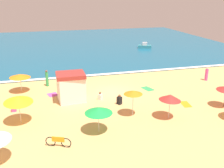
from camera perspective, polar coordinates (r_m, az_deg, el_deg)
The scene contains 19 objects.
ground_plane at distance 27.16m, azimuth 0.14°, elevation -1.86°, with size 60.00×60.00×0.00m, color #E5B26B.
ocean_water at distance 53.76m, azimuth -7.77°, elevation 8.64°, with size 60.00×44.00×0.10m, color #196084.
wave_breaker_foam at distance 32.91m, azimuth -2.73°, elevation 2.13°, with size 57.00×0.70×0.01m, color white.
lifeguard_cabana at distance 24.95m, azimuth -9.03°, elevation -0.61°, with size 2.65×2.31×2.76m.
beach_umbrella_0 at distance 21.39m, azimuth 4.70°, elevation -1.86°, with size 1.64×1.63×2.27m.
beach_umbrella_1 at distance 28.40m, azimuth -19.70°, elevation 1.71°, with size 2.72×2.71×2.00m.
beach_umbrella_2 at distance 21.40m, azimuth -20.03°, elevation -3.23°, with size 2.91×2.93×2.36m.
beach_umbrella_5 at distance 21.50m, azimuth 12.74°, elevation -2.91°, with size 1.92×1.90×2.14m.
beach_umbrella_8 at distance 18.93m, azimuth -2.99°, elevation -5.83°, with size 2.09×2.09×1.98m.
parked_bicycle at distance 18.17m, azimuth -11.80°, elevation -12.34°, with size 1.69×0.79×0.76m.
beachgoer_0 at distance 24.36m, azimuth -20.90°, elevation -4.91°, with size 0.42×0.42×0.80m.
beachgoer_1 at distance 29.63m, azimuth -14.18°, elevation 1.19°, with size 0.40×0.40×1.86m.
beachgoer_2 at distance 24.15m, azimuth 1.64°, elevation -3.53°, with size 0.52×0.52×0.98m.
beachgoer_3 at distance 32.74m, azimuth 20.17°, elevation 2.02°, with size 0.46×0.46×1.61m.
beachgoer_4 at distance 25.21m, azimuth -2.63°, elevation -2.74°, with size 0.53×0.53×0.81m.
beach_towel_0 at distance 27.23m, azimuth -12.95°, elevation -2.30°, with size 1.26×1.35×0.01m.
beach_towel_1 at distance 25.24m, azimuth 15.97°, elevation -4.32°, with size 0.97×1.53×0.01m.
beach_towel_2 at distance 28.43m, azimuth 7.89°, elevation -1.05°, with size 1.31×1.70×0.01m.
small_boat_0 at distance 49.71m, azimuth 7.22°, elevation 8.31°, with size 2.66×1.75×1.12m.
Camera 1 is at (-6.64, -24.46, 9.77)m, focal length 41.35 mm.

